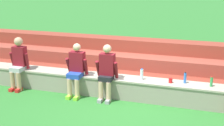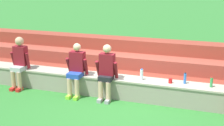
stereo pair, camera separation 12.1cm
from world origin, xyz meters
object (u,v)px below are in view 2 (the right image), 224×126
object	(u,v)px
water_bottle_center_gap	(142,75)
water_bottle_mid_left	(211,82)
person_left_of_center	(19,61)
water_bottle_near_left	(185,78)
person_right_of_center	(106,71)
person_center	(76,68)
plastic_cup_left_end	(170,81)

from	to	relation	value
water_bottle_center_gap	water_bottle_mid_left	bearing A→B (deg)	0.73
person_left_of_center	water_bottle_near_left	xyz separation A→B (m)	(4.23, 0.29, -0.11)
water_bottle_mid_left	person_right_of_center	bearing A→B (deg)	-173.52
water_bottle_center_gap	water_bottle_near_left	xyz separation A→B (m)	(1.00, 0.06, -0.01)
person_left_of_center	person_center	distance (m)	1.64
person_left_of_center	water_bottle_center_gap	world-z (taller)	person_left_of_center
person_right_of_center	water_bottle_near_left	bearing A→B (deg)	9.86
person_center	plastic_cup_left_end	bearing A→B (deg)	5.63
person_right_of_center	water_bottle_center_gap	bearing A→B (deg)	17.41
person_center	water_bottle_near_left	size ratio (longest dim) A/B	5.00
person_center	water_bottle_center_gap	xyz separation A→B (m)	(1.59, 0.23, -0.06)
person_left_of_center	person_right_of_center	xyz separation A→B (m)	(2.43, -0.03, -0.02)
water_bottle_mid_left	water_bottle_near_left	bearing A→B (deg)	175.79
water_bottle_center_gap	water_bottle_mid_left	size ratio (longest dim) A/B	1.16
person_right_of_center	water_bottle_near_left	distance (m)	1.83
water_bottle_near_left	water_bottle_mid_left	xyz separation A→B (m)	(0.58, -0.04, -0.01)
person_right_of_center	water_bottle_center_gap	world-z (taller)	person_right_of_center
person_left_of_center	water_bottle_near_left	size ratio (longest dim) A/B	5.20
person_left_of_center	water_bottle_mid_left	size ratio (longest dim) A/B	5.76
person_center	person_right_of_center	world-z (taller)	person_right_of_center
person_left_of_center	water_bottle_near_left	world-z (taller)	person_left_of_center
water_bottle_center_gap	water_bottle_near_left	world-z (taller)	water_bottle_center_gap
person_left_of_center	water_bottle_near_left	distance (m)	4.25
person_center	water_bottle_near_left	xyz separation A→B (m)	(2.60, 0.29, -0.07)
water_bottle_near_left	water_bottle_center_gap	bearing A→B (deg)	-176.41
person_center	water_bottle_center_gap	distance (m)	1.61
person_right_of_center	water_bottle_center_gap	xyz separation A→B (m)	(0.80, 0.25, -0.08)
water_bottle_near_left	person_right_of_center	bearing A→B (deg)	-170.14
person_center	water_bottle_near_left	bearing A→B (deg)	6.47
water_bottle_near_left	water_bottle_mid_left	distance (m)	0.58
person_right_of_center	plastic_cup_left_end	distance (m)	1.51
water_bottle_mid_left	plastic_cup_left_end	distance (m)	0.90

